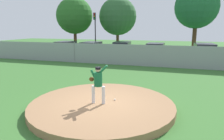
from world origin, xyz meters
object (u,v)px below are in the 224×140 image
(baseball, at_px, (115,100))
(parked_car_white, at_px, (204,53))
(parked_car_teal, at_px, (122,50))
(parked_car_slate, at_px, (155,52))
(parked_car_champagne, at_px, (66,49))
(traffic_cone_orange, at_px, (174,54))
(pitcher_youth, at_px, (98,81))
(traffic_light_near, at_px, (95,25))
(parked_car_navy, at_px, (91,50))

(baseball, height_order, parked_car_white, parked_car_white)
(parked_car_white, xyz_separation_m, parked_car_teal, (-8.26, 0.40, -0.02))
(baseball, bearing_deg, parked_car_teal, 103.86)
(parked_car_slate, relative_size, parked_car_champagne, 0.90)
(parked_car_white, bearing_deg, traffic_cone_orange, 134.22)
(pitcher_youth, bearing_deg, traffic_cone_orange, 81.79)
(parked_car_white, relative_size, traffic_light_near, 0.94)
(parked_car_slate, distance_m, traffic_light_near, 10.07)
(parked_car_white, relative_size, parked_car_teal, 1.06)
(parked_car_champagne, height_order, traffic_light_near, traffic_light_near)
(parked_car_navy, height_order, parked_car_champagne, parked_car_navy)
(baseball, xyz_separation_m, parked_car_white, (4.74, 13.89, 0.52))
(baseball, bearing_deg, parked_car_white, 71.17)
(parked_car_white, height_order, parked_car_slate, parked_car_white)
(traffic_light_near, bearing_deg, traffic_cone_orange, -9.75)
(pitcher_youth, bearing_deg, traffic_light_near, 112.52)
(parked_car_white, distance_m, traffic_cone_orange, 4.03)
(parked_car_champagne, distance_m, traffic_light_near, 5.62)
(pitcher_youth, relative_size, baseball, 21.19)
(parked_car_slate, bearing_deg, parked_car_teal, 174.49)
(parked_car_teal, bearing_deg, traffic_cone_orange, 24.20)
(parked_car_teal, xyz_separation_m, parked_car_navy, (-3.51, -0.40, -0.03))
(baseball, height_order, traffic_cone_orange, traffic_cone_orange)
(baseball, distance_m, parked_car_white, 14.68)
(parked_car_teal, bearing_deg, parked_car_champagne, -177.52)
(parked_car_slate, height_order, traffic_cone_orange, parked_car_slate)
(pitcher_youth, height_order, parked_car_slate, pitcher_youth)
(parked_car_champagne, bearing_deg, parked_car_navy, -1.87)
(parked_car_white, distance_m, parked_car_navy, 11.77)
(parked_car_champagne, bearing_deg, parked_car_teal, 2.48)
(baseball, relative_size, parked_car_slate, 0.02)
(pitcher_youth, distance_m, parked_car_navy, 15.80)
(traffic_cone_orange, distance_m, traffic_light_near, 11.02)
(parked_car_navy, bearing_deg, pitcher_youth, -65.68)
(baseball, xyz_separation_m, parked_car_teal, (-3.52, 14.29, 0.50))
(parked_car_navy, bearing_deg, traffic_cone_orange, 17.66)
(pitcher_youth, xyz_separation_m, traffic_light_near, (-7.89, 19.04, 2.32))
(baseball, bearing_deg, parked_car_champagne, 126.41)
(parked_car_navy, distance_m, parked_car_champagne, 3.28)
(parked_car_white, height_order, parked_car_teal, parked_car_white)
(parked_car_champagne, relative_size, traffic_cone_orange, 8.23)
(parked_car_navy, distance_m, traffic_light_near, 5.55)
(parked_car_teal, bearing_deg, pitcher_youth, -78.57)
(parked_car_slate, bearing_deg, parked_car_navy, -179.60)
(parked_car_teal, distance_m, traffic_light_near, 7.02)
(parked_car_white, height_order, traffic_cone_orange, parked_car_white)
(pitcher_youth, xyz_separation_m, parked_car_navy, (-6.50, 14.39, -0.39))
(pitcher_youth, relative_size, parked_car_white, 0.32)
(parked_car_teal, xyz_separation_m, parked_car_slate, (3.64, -0.35, -0.03))
(parked_car_white, bearing_deg, parked_car_champagne, 179.61)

